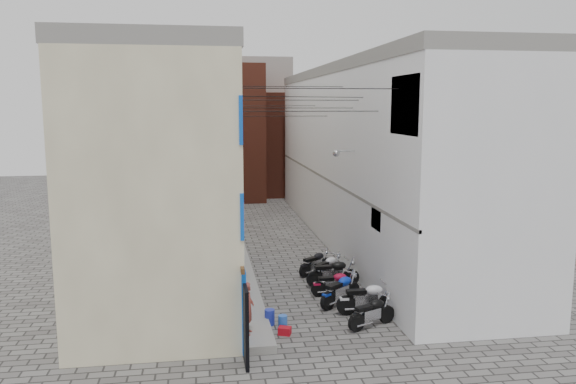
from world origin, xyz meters
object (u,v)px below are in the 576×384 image
motorcycle_b (367,297)px  person_b (237,252)px  motorcycle_d (335,282)px  water_jug_near (283,322)px  water_jug_far (270,317)px  motorcycle_c (341,289)px  person_a (248,308)px  motorcycle_e (333,271)px  motorcycle_a (372,311)px  motorcycle_g (316,262)px  motorcycle_f (327,267)px  red_crate (285,331)px

motorcycle_b → person_b: bearing=-139.1°
motorcycle_d → person_b: (-3.44, 2.96, 0.51)m
water_jug_near → water_jug_far: water_jug_far is taller
motorcycle_c → water_jug_far: bearing=-99.6°
motorcycle_b → motorcycle_d: bearing=-160.4°
person_a → motorcycle_e: bearing=-26.6°
motorcycle_a → person_b: person_b is taller
person_b → water_jug_near: 5.94m
person_b → motorcycle_c: bearing=-132.4°
water_jug_near → person_b: bearing=100.6°
motorcycle_b → motorcycle_c: bearing=-145.1°
motorcycle_g → person_a: size_ratio=1.17×
motorcycle_f → motorcycle_b: bearing=-31.3°
water_jug_far → motorcycle_d: bearing=41.4°
water_jug_near → water_jug_far: size_ratio=0.89×
motorcycle_b → person_a: person_a is taller
motorcycle_e → person_b: 4.11m
motorcycle_b → motorcycle_d: 2.08m
motorcycle_b → motorcycle_c: size_ratio=1.02×
motorcycle_f → water_jug_far: motorcycle_f is taller
motorcycle_f → red_crate: size_ratio=5.17×
motorcycle_c → red_crate: bearing=-83.2°
person_a → red_crate: person_a is taller
person_b → motorcycle_d: bearing=-124.2°
person_b → water_jug_near: (1.08, -5.79, -0.80)m
motorcycle_g → person_a: bearing=-64.0°
motorcycle_f → water_jug_near: 5.34m
water_jug_far → motorcycle_f: bearing=56.1°
motorcycle_a → motorcycle_c: 2.19m
motorcycle_g → water_jug_near: bearing=-57.6°
person_a → water_jug_far: bearing=-21.9°
motorcycle_d → water_jug_near: motorcycle_d is taller
motorcycle_d → motorcycle_g: motorcycle_g is taller
motorcycle_f → person_a: (-3.67, -5.47, 0.48)m
motorcycle_b → motorcycle_d: motorcycle_b is taller
red_crate → motorcycle_g: bearing=70.0°
motorcycle_c → water_jug_far: size_ratio=4.09×
motorcycle_e → motorcycle_f: motorcycle_e is taller
red_crate → water_jug_near: bearing=89.8°
person_a → water_jug_near: person_a is taller
red_crate → motorcycle_e: bearing=59.5°
motorcycle_b → water_jug_far: (-3.38, -0.43, -0.36)m
motorcycle_d → water_jug_far: size_ratio=3.55×
motorcycle_e → person_a: bearing=-40.3°
motorcycle_c → person_b: 5.23m
motorcycle_a → motorcycle_e: bearing=159.3°
motorcycle_d → motorcycle_f: bearing=174.8°
motorcycle_c → red_crate: 3.31m
motorcycle_c → motorcycle_d: motorcycle_c is taller
person_b → water_jug_far: size_ratio=3.07×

